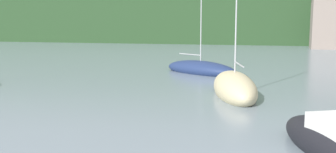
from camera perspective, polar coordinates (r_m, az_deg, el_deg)
The scene contains 4 objects.
wooded_hillside at distance 121.91m, azimuth 11.63°, elevation 8.76°, with size 352.00×72.66×35.87m.
shore_building_west at distance 74.66m, azimuth 21.77°, elevation 7.55°, with size 5.56×3.46×10.40m.
sailboat_far_7 at distance 39.11m, azimuth 4.64°, elevation 1.03°, with size 8.43×6.70×8.88m.
sailboat_far_11 at distance 28.18m, azimuth 9.43°, elevation -1.64°, with size 4.49×8.66×12.03m.
Camera 1 is at (4.09, 17.51, 5.36)m, focal length 42.86 mm.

